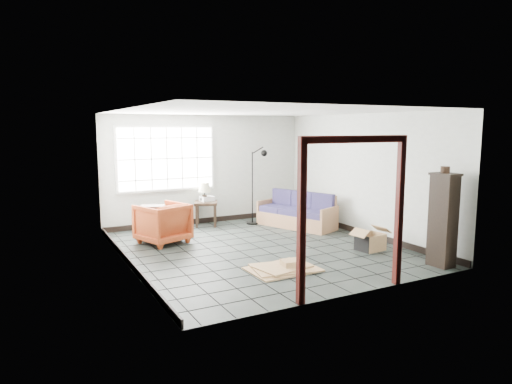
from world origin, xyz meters
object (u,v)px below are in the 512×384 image
futon_sofa (298,214)px  tall_shelf (443,219)px  armchair (163,221)px  side_table (206,206)px

futon_sofa → tall_shelf: tall_shelf is taller
armchair → tall_shelf: tall_shelf is taller
tall_shelf → futon_sofa: bearing=95.1°
armchair → side_table: (1.38, 1.13, 0.03)m
futon_sofa → side_table: futon_sofa is taller
tall_shelf → armchair: bearing=133.2°
armchair → side_table: armchair is taller
side_table → armchair: bearing=-140.7°
futon_sofa → armchair: armchair is taller
side_table → futon_sofa: bearing=-30.5°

